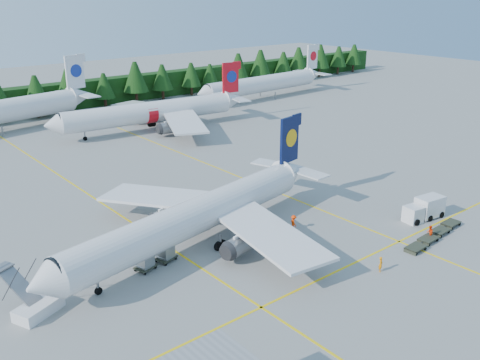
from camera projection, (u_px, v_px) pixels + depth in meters
ground at (320, 238)px, 58.66m from camera, size 320.00×320.00×0.00m
taxi_stripe_a at (119, 214)px, 64.82m from camera, size 0.25×120.00×0.01m
taxi_stripe_b at (245, 179)px, 76.78m from camera, size 0.25×120.00×0.01m
taxi_stripe_cross at (364, 258)px, 54.30m from camera, size 80.00×0.25×0.01m
treeline_hedge at (43, 99)px, 117.24m from camera, size 220.00×4.00×6.00m
airliner_navy at (188, 220)px, 55.17m from camera, size 37.52×30.59×11.01m
airliner_red at (146, 113)px, 101.68m from camera, size 40.06×32.82×11.65m
airliner_far_right at (259, 84)px, 130.71m from camera, size 40.98×6.27×11.91m
airstairs at (36, 305)px, 44.89m from camera, size 4.78×6.12×3.60m
service_truck at (424, 209)px, 63.19m from camera, size 5.58×2.63×2.60m
dolly_train at (434, 234)px, 58.62m from camera, size 10.85×2.47×0.13m
uld_pair at (156, 256)px, 52.57m from camera, size 4.84×2.31×1.51m
crew_a at (381, 264)px, 51.54m from camera, size 0.68×0.62×1.55m
crew_b at (430, 232)px, 58.22m from camera, size 0.96×0.91×1.57m
crew_c at (294, 223)px, 60.43m from camera, size 0.73×0.86×1.77m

